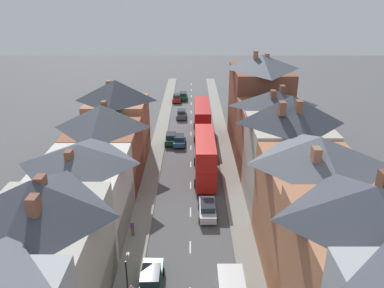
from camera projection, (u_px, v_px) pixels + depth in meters
The scene contains 16 objects.
pavement_left at pixel (155, 158), 53.34m from camera, with size 2.20×104.00×0.14m, color gray.
pavement_right at pixel (227, 158), 53.34m from camera, with size 2.20×104.00×0.14m, color gray.
centre_line_dashes at pixel (191, 164), 51.51m from camera, with size 0.14×97.80×0.01m.
terrace_row_left at pixel (63, 219), 29.97m from camera, with size 8.00×56.68×11.96m.
terrace_row_right at pixel (303, 181), 33.84m from camera, with size 8.00×61.69×14.32m.
double_decker_bus_lead at pixel (202, 119), 60.81m from camera, with size 2.74×10.80×5.30m.
double_decker_bus_mid_street at pixel (205, 156), 47.29m from camera, with size 2.74×10.80×5.30m.
car_near_blue at pixel (182, 114), 69.91m from camera, with size 1.90×3.87×1.68m.
car_near_silver at pixel (179, 140), 57.81m from camera, with size 1.90×4.34×1.61m.
car_parked_left_a at pixel (151, 279), 29.83m from camera, with size 1.90×4.34×1.69m.
car_parked_right_a at pixel (177, 98), 80.36m from camera, with size 1.90×4.00×1.70m.
car_mid_black at pixel (208, 209), 39.45m from camera, with size 1.90×4.43×1.65m.
car_parked_left_b at pixel (171, 138), 58.28m from camera, with size 1.90×4.06×1.71m.
car_mid_white at pixel (183, 96), 82.13m from camera, with size 1.90×4.42×1.62m.
pedestrian_mid_left at pixel (132, 228), 35.97m from camera, with size 0.36×0.22×1.61m.
street_lamp at pixel (128, 286), 25.79m from camera, with size 0.20×1.12×5.50m.
Camera 1 is at (0.17, -10.61, 22.12)m, focal length 35.00 mm.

